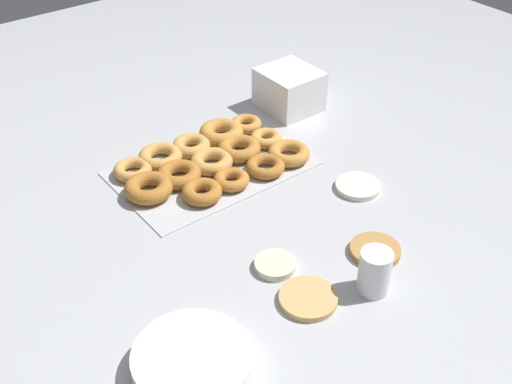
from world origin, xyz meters
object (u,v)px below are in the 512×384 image
Objects in this scene: pancake_0 at (275,265)px; container_stack at (289,90)px; pancake_3 at (308,299)px; donut_tray at (210,160)px; pancake_2 at (358,186)px; pancake_1 at (375,250)px; batter_bowl at (192,362)px; paper_cup at (375,272)px.

container_stack is at bearing -132.28° from pancake_0.
donut_tray is (-0.11, -0.50, 0.01)m from pancake_3.
pancake_1 is at bearing 54.15° from pancake_2.
pancake_1 is at bearing -174.86° from pancake_3.
pancake_1 is 0.23m from pancake_2.
pancake_1 is 0.20m from pancake_3.
batter_bowl reaches higher than pancake_3.
pancake_0 is 0.91× the size of paper_cup.
batter_bowl is 2.20× the size of paper_cup.
paper_cup is (0.34, 0.66, -0.01)m from container_stack.
donut_tray is at bearing 17.85° from container_stack.
pancake_1 reaches higher than pancake_2.
container_stack reaches higher than pancake_2.
donut_tray reaches higher than pancake_3.
pancake_3 is (0.01, 0.11, -0.00)m from pancake_0.
paper_cup reaches higher than pancake_3.
donut_tray is at bearing -89.15° from paper_cup.
pancake_0 is 0.22m from pancake_1.
paper_cup is at bearing 90.85° from donut_tray.
paper_cup reaches higher than pancake_2.
container_stack reaches higher than pancake_3.
pancake_3 is (0.20, 0.02, -0.00)m from pancake_1.
paper_cup is (0.08, 0.07, 0.04)m from pancake_1.
pancake_2 is at bearing -161.12° from batter_bowl.
pancake_3 is 0.72× the size of container_stack.
donut_tray is at bearing -127.16° from batter_bowl.
pancake_2 is 0.37m from donut_tray.
pancake_2 is at bearing 127.41° from donut_tray.
donut_tray is 2.29× the size of batter_bowl.
pancake_0 is 0.20m from paper_cup.
container_stack is 0.74m from paper_cup.
pancake_3 is at bearing 77.23° from donut_tray.
pancake_2 is 1.13× the size of paper_cup.
pancake_1 is 0.67× the size of container_stack.
donut_tray is 0.37m from container_stack.
pancake_3 is 0.24× the size of donut_tray.
pancake_1 is 0.23× the size of donut_tray.
pancake_1 is 0.94× the size of pancake_3.
container_stack is 1.69× the size of paper_cup.
paper_cup reaches higher than donut_tray.
donut_tray is (0.09, -0.48, 0.01)m from pancake_1.
pancake_3 is at bearing 31.19° from pancake_2.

